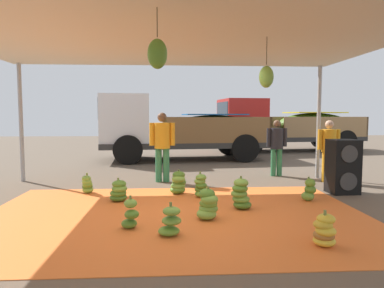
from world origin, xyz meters
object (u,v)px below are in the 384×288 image
at_px(banana_bunch_4, 241,195).
at_px(speaker_stack, 343,166).
at_px(banana_bunch_6, 325,231).
at_px(banana_bunch_9, 201,186).
at_px(banana_bunch_0, 208,205).
at_px(banana_bunch_5, 309,190).
at_px(worker_0, 329,146).
at_px(banana_bunch_8, 87,185).
at_px(cargo_truck_main, 176,128).
at_px(banana_bunch_3, 119,191).
at_px(worker_1, 162,142).
at_px(banana_bunch_2, 178,183).
at_px(worker_2, 277,143).
at_px(banana_bunch_1, 130,215).
at_px(banana_bunch_7, 170,222).
at_px(cargo_truck_far, 284,125).

bearing_deg(banana_bunch_4, speaker_stack, 25.57).
relative_size(banana_bunch_6, banana_bunch_9, 0.90).
relative_size(banana_bunch_0, banana_bunch_5, 1.13).
relative_size(banana_bunch_5, worker_0, 0.30).
xyz_separation_m(banana_bunch_8, worker_0, (5.68, 0.98, 0.71)).
bearing_deg(cargo_truck_main, banana_bunch_8, -109.09).
bearing_deg(banana_bunch_3, worker_1, 68.51).
relative_size(banana_bunch_3, worker_0, 0.30).
bearing_deg(banana_bunch_3, banana_bunch_8, 135.33).
xyz_separation_m(banana_bunch_0, banana_bunch_6, (1.34, -1.25, -0.04)).
bearing_deg(banana_bunch_8, banana_bunch_2, -4.64).
distance_m(banana_bunch_0, banana_bunch_3, 2.02).
distance_m(banana_bunch_5, banana_bunch_9, 2.11).
distance_m(banana_bunch_8, speaker_stack, 5.44).
distance_m(banana_bunch_9, worker_2, 3.37).
distance_m(banana_bunch_0, banana_bunch_5, 2.35).
height_order(banana_bunch_4, banana_bunch_9, banana_bunch_4).
bearing_deg(banana_bunch_1, worker_0, 37.02).
bearing_deg(banana_bunch_7, cargo_truck_far, 65.01).
distance_m(banana_bunch_6, worker_1, 5.04).
relative_size(cargo_truck_far, worker_2, 4.38).
distance_m(banana_bunch_3, banana_bunch_9, 1.63).
distance_m(banana_bunch_3, banana_bunch_4, 2.33).
bearing_deg(banana_bunch_3, worker_2, 34.53).
distance_m(banana_bunch_2, worker_0, 3.98).
distance_m(banana_bunch_4, worker_0, 3.66).
bearing_deg(banana_bunch_6, banana_bunch_9, 115.61).
bearing_deg(banana_bunch_4, banana_bunch_6, -68.97).
bearing_deg(banana_bunch_9, banana_bunch_8, 168.28).
bearing_deg(banana_bunch_5, banana_bunch_8, 168.25).
bearing_deg(banana_bunch_3, cargo_truck_far, 56.21).
bearing_deg(worker_2, banana_bunch_9, -133.53).
bearing_deg(banana_bunch_2, banana_bunch_8, 175.36).
relative_size(banana_bunch_7, banana_bunch_9, 0.89).
distance_m(banana_bunch_0, worker_0, 4.52).
height_order(banana_bunch_4, cargo_truck_main, cargo_truck_main).
bearing_deg(cargo_truck_main, worker_1, -95.25).
height_order(banana_bunch_5, cargo_truck_far, cargo_truck_far).
relative_size(banana_bunch_6, speaker_stack, 0.41).
bearing_deg(banana_bunch_4, banana_bunch_0, -138.18).
relative_size(cargo_truck_far, worker_1, 3.89).
bearing_deg(worker_2, banana_bunch_0, -120.37).
bearing_deg(cargo_truck_far, banana_bunch_8, -129.28).
height_order(banana_bunch_3, banana_bunch_6, banana_bunch_6).
bearing_deg(banana_bunch_0, banana_bunch_3, 141.85).
distance_m(banana_bunch_9, speaker_stack, 3.07).
bearing_deg(banana_bunch_2, cargo_truck_main, 89.59).
bearing_deg(worker_2, banana_bunch_1, -128.79).
bearing_deg(banana_bunch_2, banana_bunch_9, -36.87).
relative_size(banana_bunch_2, worker_2, 0.33).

